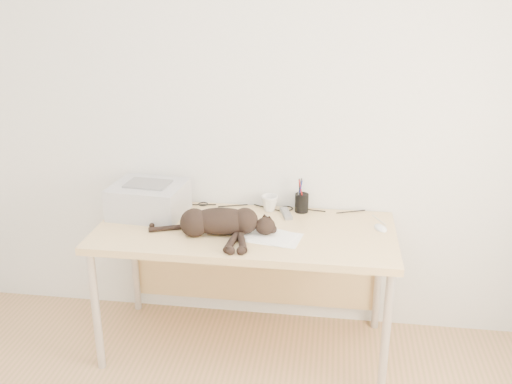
# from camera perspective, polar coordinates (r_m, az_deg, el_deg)

# --- Properties ---
(wall_back) EXTENTS (3.50, 0.00, 3.50)m
(wall_back) POSITION_cam_1_polar(r_m,az_deg,el_deg) (3.22, -0.17, 8.05)
(wall_back) COLOR white
(wall_back) RESTS_ON floor
(desk) EXTENTS (1.60, 0.70, 0.74)m
(desk) POSITION_cam_1_polar(r_m,az_deg,el_deg) (3.19, -0.86, -5.28)
(desk) COLOR #E5C286
(desk) RESTS_ON floor
(printer) EXTENTS (0.42, 0.37, 0.19)m
(printer) POSITION_cam_1_polar(r_m,az_deg,el_deg) (3.27, -10.67, -0.70)
(printer) COLOR #A4A3A8
(printer) RESTS_ON desk
(papers) EXTENTS (0.34, 0.27, 0.01)m
(papers) POSITION_cam_1_polar(r_m,az_deg,el_deg) (2.96, 1.58, -4.49)
(papers) COLOR white
(papers) RESTS_ON desk
(cat) EXTENTS (0.68, 0.32, 0.15)m
(cat) POSITION_cam_1_polar(r_m,az_deg,el_deg) (2.97, -3.85, -3.11)
(cat) COLOR black
(cat) RESTS_ON desk
(mug) EXTENTS (0.13, 0.13, 0.09)m
(mug) POSITION_cam_1_polar(r_m,az_deg,el_deg) (3.28, 1.36, -1.13)
(mug) COLOR silver
(mug) RESTS_ON desk
(pen_cup) EXTENTS (0.08, 0.08, 0.20)m
(pen_cup) POSITION_cam_1_polar(r_m,az_deg,el_deg) (3.27, 4.59, -1.05)
(pen_cup) COLOR black
(pen_cup) RESTS_ON desk
(remote_grey) EXTENTS (0.09, 0.16, 0.02)m
(remote_grey) POSITION_cam_1_polar(r_m,az_deg,el_deg) (3.24, 3.02, -2.16)
(remote_grey) COLOR slate
(remote_grey) RESTS_ON desk
(remote_black) EXTENTS (0.12, 0.18, 0.02)m
(remote_black) POSITION_cam_1_polar(r_m,az_deg,el_deg) (3.03, -0.85, -3.69)
(remote_black) COLOR black
(remote_black) RESTS_ON desk
(mouse) EXTENTS (0.09, 0.12, 0.03)m
(mouse) POSITION_cam_1_polar(r_m,az_deg,el_deg) (3.12, 12.37, -3.36)
(mouse) COLOR white
(mouse) RESTS_ON desk
(cable_tangle) EXTENTS (1.36, 0.07, 0.01)m
(cable_tangle) POSITION_cam_1_polar(r_m,az_deg,el_deg) (3.34, -0.29, -1.47)
(cable_tangle) COLOR black
(cable_tangle) RESTS_ON desk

